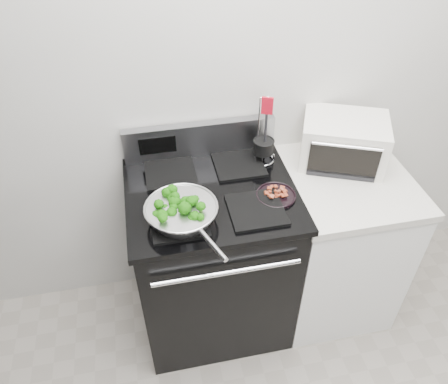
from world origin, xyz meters
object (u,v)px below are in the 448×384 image
object	(u,v)px
bacon_plate	(276,194)
toaster_oven	(343,141)
gas_range	(213,257)
utensil_holder	(263,150)
skillet	(182,212)

from	to	relation	value
bacon_plate	toaster_oven	distance (m)	0.49
gas_range	toaster_oven	world-z (taller)	toaster_oven
gas_range	utensil_holder	xyz separation A→B (m)	(0.30, 0.18, 0.53)
gas_range	bacon_plate	bearing A→B (deg)	-19.28
bacon_plate	utensil_holder	size ratio (longest dim) A/B	0.51
utensil_holder	gas_range	bearing A→B (deg)	-126.37
skillet	toaster_oven	size ratio (longest dim) A/B	0.97
gas_range	utensil_holder	distance (m)	0.63
gas_range	toaster_oven	bearing A→B (deg)	11.37
bacon_plate	toaster_oven	size ratio (longest dim) A/B	0.37
utensil_holder	toaster_oven	distance (m)	0.41
gas_range	utensil_holder	bearing A→B (deg)	31.29
bacon_plate	utensil_holder	bearing A→B (deg)	86.83
skillet	bacon_plate	distance (m)	0.44
skillet	bacon_plate	xyz separation A→B (m)	(0.44, 0.07, -0.03)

